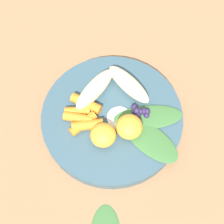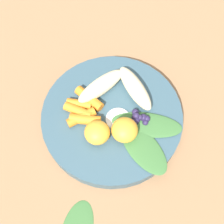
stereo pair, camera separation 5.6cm
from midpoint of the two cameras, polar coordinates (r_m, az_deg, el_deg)
The scene contains 15 objects.
ground_plane at distance 0.60m, azimuth 2.67°, elevation -1.96°, with size 2.40×2.40×0.00m, color #99704C.
bowl at distance 0.59m, azimuth 2.74°, elevation -1.36°, with size 0.28×0.28×0.03m, color #385666.
banana_peeled_left at distance 0.58m, azimuth 0.58°, elevation 4.85°, with size 0.11×0.03×0.03m, color beige.
banana_peeled_right at distance 0.58m, azimuth 7.29°, elevation 4.40°, with size 0.11×0.03×0.03m, color beige.
orange_segment_near at distance 0.54m, azimuth 5.47°, elevation -3.82°, with size 0.05×0.05×0.04m, color #F4A833.
orange_segment_far at distance 0.54m, azimuth 0.06°, elevation -4.35°, with size 0.05×0.05×0.04m, color #F4A833.
carrot_front at distance 0.58m, azimuth -1.72°, elevation 2.40°, with size 0.02×0.02×0.06m, color orange.
carrot_mid_left at distance 0.57m, azimuth -3.70°, elevation 1.35°, with size 0.02×0.02×0.05m, color orange.
carrot_mid_right at distance 0.57m, azimuth -3.87°, elevation -0.05°, with size 0.02×0.02×0.06m, color orange.
carrot_rear at distance 0.56m, azimuth -3.24°, elevation -1.14°, with size 0.02×0.02×0.06m, color orange.
carrot_small at distance 0.56m, azimuth -2.43°, elevation -1.79°, with size 0.02×0.02×0.06m, color orange.
blueberry_pile at distance 0.56m, azimuth 7.82°, elevation -1.70°, with size 0.04×0.04×0.02m.
coconut_shred_patch at distance 0.57m, azimuth 4.04°, elevation -1.73°, with size 0.05×0.05×0.00m, color white.
kale_leaf_left at distance 0.55m, azimuth 9.11°, elevation -7.31°, with size 0.12×0.06×0.01m, color #3D7038.
kale_leaf_right at distance 0.57m, azimuth 9.57°, elevation -2.75°, with size 0.14×0.05×0.01m, color #3D7038.
Camera 2 is at (-0.24, 0.04, 0.55)m, focal length 46.69 mm.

